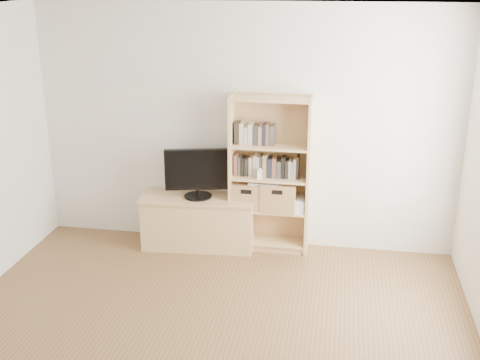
% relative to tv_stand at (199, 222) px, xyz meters
% --- Properties ---
extents(back_wall, '(4.50, 0.02, 2.60)m').
position_rel_tv_stand_xyz_m(back_wall, '(0.47, 0.22, 1.03)').
color(back_wall, white).
rests_on(back_wall, floor).
extents(ceiling, '(4.50, 5.00, 0.01)m').
position_rel_tv_stand_xyz_m(ceiling, '(0.47, -2.28, 2.33)').
color(ceiling, white).
rests_on(ceiling, back_wall).
extents(tv_stand, '(1.23, 0.53, 0.55)m').
position_rel_tv_stand_xyz_m(tv_stand, '(0.00, 0.00, 0.00)').
color(tv_stand, tan).
rests_on(tv_stand, floor).
extents(bookshelf, '(0.84, 0.31, 1.69)m').
position_rel_tv_stand_xyz_m(bookshelf, '(0.76, 0.07, 0.57)').
color(bookshelf, tan).
rests_on(bookshelf, floor).
extents(television, '(0.69, 0.21, 0.54)m').
position_rel_tv_stand_xyz_m(television, '(0.00, 0.00, 0.57)').
color(television, black).
rests_on(television, tv_stand).
extents(books_row_mid, '(0.82, 0.16, 0.22)m').
position_rel_tv_stand_xyz_m(books_row_mid, '(0.76, 0.09, 0.66)').
color(books_row_mid, brown).
rests_on(books_row_mid, bookshelf).
extents(books_row_upper, '(0.37, 0.14, 0.20)m').
position_rel_tv_stand_xyz_m(books_row_upper, '(0.58, 0.09, 0.99)').
color(books_row_upper, brown).
rests_on(books_row_upper, bookshelf).
extents(baby_monitor, '(0.06, 0.04, 0.10)m').
position_rel_tv_stand_xyz_m(baby_monitor, '(0.67, -0.02, 0.60)').
color(baby_monitor, white).
rests_on(baby_monitor, bookshelf).
extents(basket_left, '(0.35, 0.29, 0.28)m').
position_rel_tv_stand_xyz_m(basket_left, '(0.54, 0.07, 0.34)').
color(basket_left, olive).
rests_on(basket_left, bookshelf).
extents(basket_right, '(0.37, 0.31, 0.30)m').
position_rel_tv_stand_xyz_m(basket_right, '(0.87, 0.07, 0.35)').
color(basket_right, olive).
rests_on(basket_right, bookshelf).
extents(laptop, '(0.33, 0.25, 0.02)m').
position_rel_tv_stand_xyz_m(laptop, '(0.72, 0.06, 0.49)').
color(laptop, white).
rests_on(laptop, basket_left).
extents(magazine_stack, '(0.19, 0.27, 0.12)m').
position_rel_tv_stand_xyz_m(magazine_stack, '(1.06, 0.07, 0.25)').
color(magazine_stack, beige).
rests_on(magazine_stack, bookshelf).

